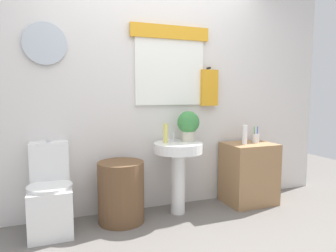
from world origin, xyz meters
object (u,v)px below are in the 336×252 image
wooden_cabinet (249,173)px  potted_plant (188,124)px  laundry_hamper (121,192)px  pedestal_sink (178,160)px  lotion_bottle (245,135)px  soap_bottle (165,133)px  toothbrush_cup (256,138)px  toilet (51,197)px

wooden_cabinet → potted_plant: bearing=175.3°
laundry_hamper → pedestal_sink: size_ratio=0.79×
wooden_cabinet → lotion_bottle: 0.46m
laundry_hamper → potted_plant: (0.74, 0.06, 0.63)m
soap_bottle → toothbrush_cup: (1.09, -0.03, -0.10)m
pedestal_sink → lotion_bottle: lotion_bottle is taller
pedestal_sink → toothbrush_cup: 0.98m
potted_plant → toothbrush_cup: (0.83, -0.04, -0.19)m
pedestal_sink → wooden_cabinet: (0.87, 0.00, -0.21)m
wooden_cabinet → soap_bottle: soap_bottle is taller
potted_plant → wooden_cabinet: bearing=-4.7°
toothbrush_cup → pedestal_sink: bearing=-178.8°
soap_bottle → wooden_cabinet: bearing=-2.9°
potted_plant → lotion_bottle: size_ratio=1.49×
laundry_hamper → pedestal_sink: (0.60, 0.00, 0.26)m
soap_bottle → lotion_bottle: bearing=-5.7°
pedestal_sink → soap_bottle: soap_bottle is taller
laundry_hamper → pedestal_sink: bearing=0.0°
potted_plant → toothbrush_cup: potted_plant is taller
toilet → lotion_bottle: (2.01, -0.08, 0.49)m
toilet → soap_bottle: soap_bottle is taller
laundry_hamper → soap_bottle: (0.48, 0.05, 0.55)m
laundry_hamper → toothbrush_cup: size_ratio=3.18×
toilet → soap_bottle: bearing=0.7°
soap_bottle → potted_plant: 0.27m
laundry_hamper → pedestal_sink: pedestal_sink is taller
lotion_bottle → toothbrush_cup: size_ratio=1.16×
wooden_cabinet → toothbrush_cup: 0.41m
laundry_hamper → wooden_cabinet: size_ratio=0.86×
pedestal_sink → potted_plant: size_ratio=2.31×
lotion_bottle → soap_bottle: bearing=174.3°
laundry_hamper → toothbrush_cup: bearing=0.7°
laundry_hamper → wooden_cabinet: bearing=0.0°
toilet → potted_plant: bearing=1.0°
potted_plant → soap_bottle: bearing=-177.8°
laundry_hamper → toothbrush_cup: 1.62m
pedestal_sink → lotion_bottle: (0.78, -0.04, 0.24)m
laundry_hamper → soap_bottle: 0.73m
laundry_hamper → pedestal_sink: 0.65m
wooden_cabinet → toothbrush_cup: bearing=11.8°
toilet → laundry_hamper: bearing=-3.2°
laundry_hamper → toilet: bearing=176.8°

